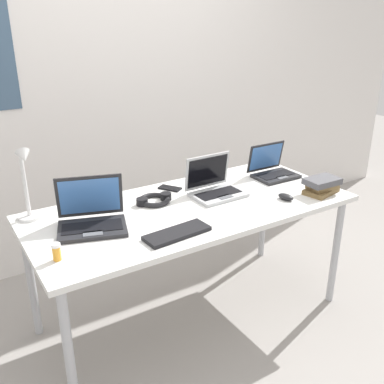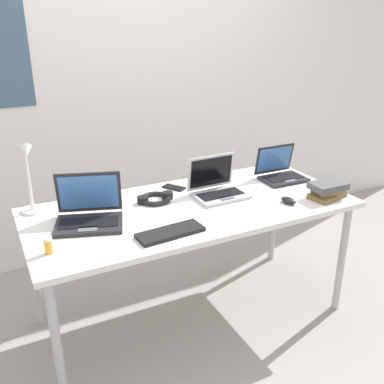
{
  "view_description": "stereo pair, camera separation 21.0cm",
  "coord_description": "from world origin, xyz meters",
  "px_view_note": "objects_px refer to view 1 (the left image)",
  "views": [
    {
      "loc": [
        -1.18,
        -1.88,
        1.72
      ],
      "look_at": [
        0.0,
        0.0,
        0.82
      ],
      "focal_mm": 40.95,
      "sensor_mm": 36.0,
      "label": 1
    },
    {
      "loc": [
        -0.99,
        -1.98,
        1.72
      ],
      "look_at": [
        0.0,
        0.0,
        0.82
      ],
      "focal_mm": 40.95,
      "sensor_mm": 36.0,
      "label": 2
    }
  ],
  "objects_px": {
    "external_keyboard": "(177,233)",
    "pill_bottle": "(57,252)",
    "laptop_near_lamp": "(215,187)",
    "computer_mouse": "(286,197)",
    "coffee_mug": "(83,198)",
    "laptop_front_left": "(273,170)",
    "desk_lamp": "(26,185)",
    "book_stack": "(322,186)",
    "laptop_by_keyboard": "(92,218)",
    "cell_phone": "(170,188)",
    "headphones": "(154,200)"
  },
  "relations": [
    {
      "from": "external_keyboard",
      "to": "pill_bottle",
      "type": "relative_size",
      "value": 4.18
    },
    {
      "from": "laptop_near_lamp",
      "to": "computer_mouse",
      "type": "relative_size",
      "value": 3.16
    },
    {
      "from": "pill_bottle",
      "to": "coffee_mug",
      "type": "relative_size",
      "value": 0.7
    },
    {
      "from": "laptop_near_lamp",
      "to": "external_keyboard",
      "type": "xyz_separation_m",
      "value": [
        -0.44,
        -0.32,
        -0.04
      ]
    },
    {
      "from": "laptop_front_left",
      "to": "computer_mouse",
      "type": "height_order",
      "value": "laptop_front_left"
    },
    {
      "from": "desk_lamp",
      "to": "laptop_front_left",
      "type": "distance_m",
      "value": 1.51
    },
    {
      "from": "laptop_front_left",
      "to": "book_stack",
      "type": "distance_m",
      "value": 0.38
    },
    {
      "from": "book_stack",
      "to": "laptop_by_keyboard",
      "type": "bearing_deg",
      "value": 167.51
    },
    {
      "from": "laptop_front_left",
      "to": "laptop_near_lamp",
      "type": "relative_size",
      "value": 0.92
    },
    {
      "from": "desk_lamp",
      "to": "coffee_mug",
      "type": "bearing_deg",
      "value": 8.03
    },
    {
      "from": "cell_phone",
      "to": "headphones",
      "type": "height_order",
      "value": "headphones"
    },
    {
      "from": "computer_mouse",
      "to": "coffee_mug",
      "type": "xyz_separation_m",
      "value": [
        -1.01,
        0.53,
        0.03
      ]
    },
    {
      "from": "desk_lamp",
      "to": "headphones",
      "type": "distance_m",
      "value": 0.68
    },
    {
      "from": "external_keyboard",
      "to": "headphones",
      "type": "relative_size",
      "value": 1.54
    },
    {
      "from": "desk_lamp",
      "to": "pill_bottle",
      "type": "distance_m",
      "value": 0.49
    },
    {
      "from": "laptop_front_left",
      "to": "pill_bottle",
      "type": "bearing_deg",
      "value": -168.43
    },
    {
      "from": "headphones",
      "to": "pill_bottle",
      "type": "relative_size",
      "value": 2.71
    },
    {
      "from": "laptop_front_left",
      "to": "coffee_mug",
      "type": "distance_m",
      "value": 1.22
    },
    {
      "from": "laptop_by_keyboard",
      "to": "coffee_mug",
      "type": "bearing_deg",
      "value": 79.45
    },
    {
      "from": "book_stack",
      "to": "laptop_front_left",
      "type": "bearing_deg",
      "value": 97.41
    },
    {
      "from": "laptop_near_lamp",
      "to": "book_stack",
      "type": "relative_size",
      "value": 1.3
    },
    {
      "from": "laptop_front_left",
      "to": "coffee_mug",
      "type": "bearing_deg",
      "value": 170.79
    },
    {
      "from": "computer_mouse",
      "to": "book_stack",
      "type": "xyz_separation_m",
      "value": [
        0.25,
        -0.04,
        0.03
      ]
    },
    {
      "from": "desk_lamp",
      "to": "pill_bottle",
      "type": "bearing_deg",
      "value": -90.0
    },
    {
      "from": "laptop_near_lamp",
      "to": "cell_phone",
      "type": "distance_m",
      "value": 0.28
    },
    {
      "from": "external_keyboard",
      "to": "computer_mouse",
      "type": "relative_size",
      "value": 3.44
    },
    {
      "from": "laptop_near_lamp",
      "to": "desk_lamp",
      "type": "bearing_deg",
      "value": 167.93
    },
    {
      "from": "desk_lamp",
      "to": "coffee_mug",
      "type": "distance_m",
      "value": 0.33
    },
    {
      "from": "laptop_near_lamp",
      "to": "pill_bottle",
      "type": "height_order",
      "value": "laptop_near_lamp"
    },
    {
      "from": "book_stack",
      "to": "coffee_mug",
      "type": "distance_m",
      "value": 1.38
    },
    {
      "from": "external_keyboard",
      "to": "book_stack",
      "type": "distance_m",
      "value": 0.99
    },
    {
      "from": "book_stack",
      "to": "coffee_mug",
      "type": "bearing_deg",
      "value": 155.6
    },
    {
      "from": "laptop_by_keyboard",
      "to": "computer_mouse",
      "type": "distance_m",
      "value": 1.09
    },
    {
      "from": "laptop_by_keyboard",
      "to": "cell_phone",
      "type": "relative_size",
      "value": 2.91
    },
    {
      "from": "book_stack",
      "to": "laptop_near_lamp",
      "type": "bearing_deg",
      "value": 150.09
    },
    {
      "from": "laptop_by_keyboard",
      "to": "computer_mouse",
      "type": "bearing_deg",
      "value": -13.4
    },
    {
      "from": "laptop_front_left",
      "to": "headphones",
      "type": "xyz_separation_m",
      "value": [
        -0.85,
        0.03,
        -0.03
      ]
    },
    {
      "from": "computer_mouse",
      "to": "laptop_front_left",
      "type": "bearing_deg",
      "value": 47.65
    },
    {
      "from": "laptop_by_keyboard",
      "to": "headphones",
      "type": "relative_size",
      "value": 1.85
    },
    {
      "from": "computer_mouse",
      "to": "book_stack",
      "type": "relative_size",
      "value": 0.41
    },
    {
      "from": "headphones",
      "to": "coffee_mug",
      "type": "xyz_separation_m",
      "value": [
        -0.35,
        0.17,
        0.03
      ]
    },
    {
      "from": "computer_mouse",
      "to": "external_keyboard",
      "type": "bearing_deg",
      "value": 171.79
    },
    {
      "from": "external_keyboard",
      "to": "cell_phone",
      "type": "xyz_separation_m",
      "value": [
        0.26,
        0.54,
        -0.01
      ]
    },
    {
      "from": "cell_phone",
      "to": "headphones",
      "type": "relative_size",
      "value": 0.64
    },
    {
      "from": "headphones",
      "to": "pill_bottle",
      "type": "distance_m",
      "value": 0.72
    },
    {
      "from": "desk_lamp",
      "to": "book_stack",
      "type": "bearing_deg",
      "value": -18.88
    },
    {
      "from": "laptop_near_lamp",
      "to": "pill_bottle",
      "type": "xyz_separation_m",
      "value": [
        -1.0,
        -0.25,
        -0.0
      ]
    },
    {
      "from": "coffee_mug",
      "to": "desk_lamp",
      "type": "bearing_deg",
      "value": -171.97
    },
    {
      "from": "laptop_front_left",
      "to": "pill_bottle",
      "type": "xyz_separation_m",
      "value": [
        -1.5,
        -0.31,
        -0.0
      ]
    },
    {
      "from": "laptop_near_lamp",
      "to": "cell_phone",
      "type": "relative_size",
      "value": 2.23
    }
  ]
}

